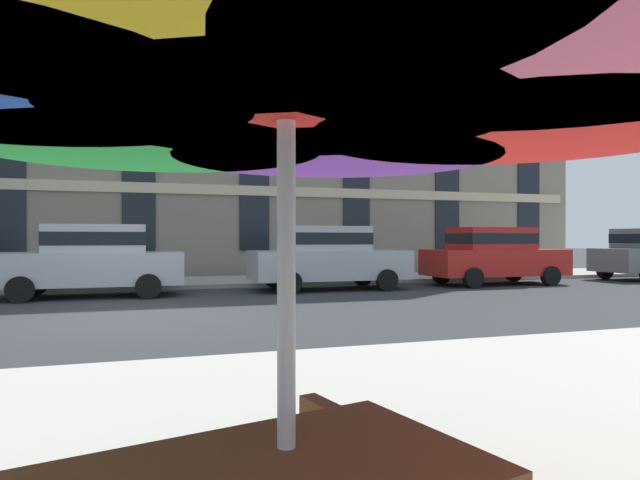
{
  "coord_description": "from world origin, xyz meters",
  "views": [
    {
      "loc": [
        0.28,
        -10.68,
        1.44
      ],
      "look_at": [
        4.72,
        3.2,
        1.4
      ],
      "focal_mm": 30.34,
      "sensor_mm": 36.0,
      "label": 1
    }
  ],
  "objects_px": {
    "sedan_silver": "(93,258)",
    "sedan_red": "(493,254)",
    "patio_umbrella": "(286,51)",
    "sedan_silver_midblock": "(327,256)"
  },
  "relations": [
    {
      "from": "sedan_silver",
      "to": "sedan_red",
      "type": "relative_size",
      "value": 1.0
    },
    {
      "from": "sedan_silver",
      "to": "patio_umbrella",
      "type": "relative_size",
      "value": 1.33
    },
    {
      "from": "sedan_silver",
      "to": "sedan_silver_midblock",
      "type": "relative_size",
      "value": 1.0
    },
    {
      "from": "sedan_red",
      "to": "patio_umbrella",
      "type": "height_order",
      "value": "patio_umbrella"
    },
    {
      "from": "patio_umbrella",
      "to": "sedan_silver",
      "type": "bearing_deg",
      "value": 97.68
    },
    {
      "from": "sedan_silver_midblock",
      "to": "patio_umbrella",
      "type": "bearing_deg",
      "value": -109.11
    },
    {
      "from": "sedan_silver",
      "to": "patio_umbrella",
      "type": "xyz_separation_m",
      "value": [
        1.71,
        -12.7,
        1.09
      ]
    },
    {
      "from": "sedan_silver_midblock",
      "to": "patio_umbrella",
      "type": "xyz_separation_m",
      "value": [
        -4.4,
        -12.7,
        1.09
      ]
    },
    {
      "from": "patio_umbrella",
      "to": "sedan_silver_midblock",
      "type": "bearing_deg",
      "value": 70.89
    },
    {
      "from": "sedan_silver",
      "to": "sedan_red",
      "type": "distance_m",
      "value": 11.57
    }
  ]
}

